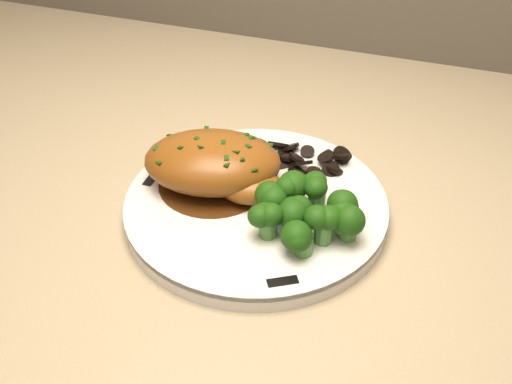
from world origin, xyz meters
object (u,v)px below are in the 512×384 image
(counter, at_px, (118,376))
(chicken_breast, at_px, (217,165))
(broccoli_florets, at_px, (306,211))
(plate, at_px, (256,207))

(counter, distance_m, chicken_breast, 0.50)
(chicken_breast, bearing_deg, broccoli_florets, -33.73)
(counter, height_order, chicken_breast, counter)
(counter, bearing_deg, broccoli_florets, -15.17)
(counter, relative_size, broccoli_florets, 20.69)
(chicken_breast, bearing_deg, plate, -27.39)
(plate, relative_size, broccoli_florets, 2.51)
(chicken_breast, height_order, broccoli_florets, chicken_breast)
(plate, distance_m, chicken_breast, 0.05)
(counter, relative_size, chicken_breast, 13.50)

